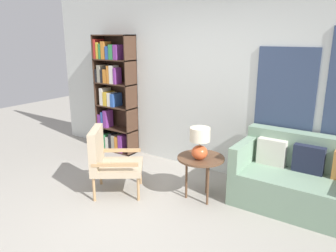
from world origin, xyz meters
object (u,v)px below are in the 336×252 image
(table_lamp, at_px, (200,142))
(bookshelf, at_px, (113,96))
(armchair, at_px, (108,158))
(couch, at_px, (304,182))
(side_table, at_px, (201,161))

(table_lamp, bearing_deg, bookshelf, 159.62)
(armchair, height_order, table_lamp, table_lamp)
(couch, xyz_separation_m, side_table, (-1.15, -0.52, 0.18))
(bookshelf, bearing_deg, table_lamp, -20.38)
(table_lamp, bearing_deg, couch, 27.82)
(couch, bearing_deg, armchair, -154.81)
(couch, distance_m, table_lamp, 1.35)
(table_lamp, bearing_deg, side_table, 105.04)
(side_table, distance_m, table_lamp, 0.29)
(bookshelf, relative_size, table_lamp, 5.07)
(side_table, xyz_separation_m, table_lamp, (0.02, -0.08, 0.28))
(side_table, bearing_deg, table_lamp, -74.96)
(armchair, relative_size, couch, 0.56)
(bookshelf, bearing_deg, side_table, -18.80)
(armchair, relative_size, side_table, 1.50)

